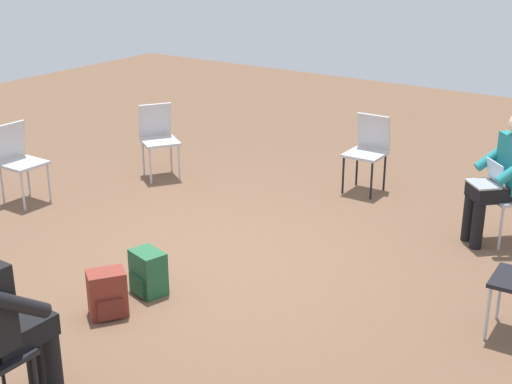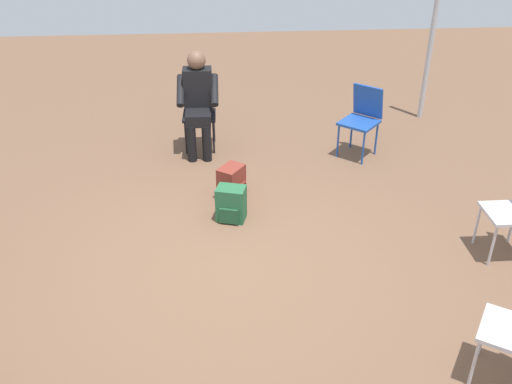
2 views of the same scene
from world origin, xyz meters
name	(u,v)px [view 2 (image 2 of 2)]	position (x,y,z in m)	size (l,w,h in m)	color
ground_plane	(226,264)	(0.00, 0.00, 0.00)	(16.03, 16.03, 0.00)	brown
chair_northwest	(362,116)	(-2.13, 1.71, 0.50)	(0.59, 0.58, 0.85)	#1E4799
chair_west	(199,109)	(-2.51, -0.24, 0.50)	(0.44, 0.41, 0.85)	black
person_in_black	(198,98)	(-2.35, -0.25, 0.69)	(0.53, 0.50, 1.24)	black
backpack_near_laptop_user	(231,184)	(-1.19, 0.10, 0.16)	(0.34, 0.32, 0.36)	maroon
backpack_by_empty_chair	(231,206)	(-0.75, 0.08, 0.16)	(0.29, 0.32, 0.36)	#235B38
tent_pole_far	(432,38)	(-3.21, 2.84, 1.12)	(0.07, 0.07, 2.24)	#B2B2B7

